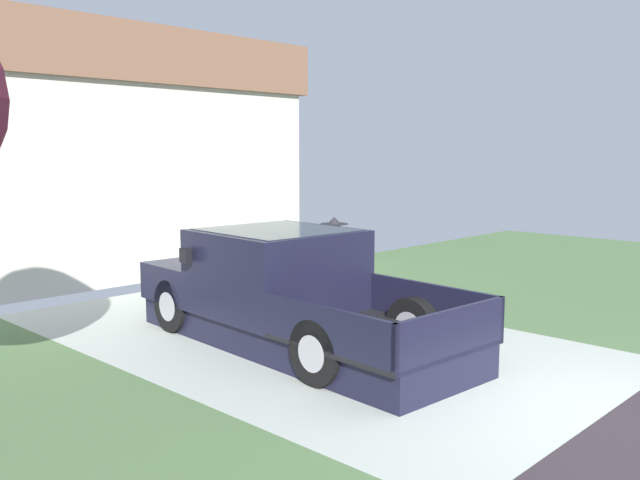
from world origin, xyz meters
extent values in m
cube|color=#B0B9AD|center=(0.00, 4.50, -0.03)|extent=(5.20, 9.00, 0.06)
cube|color=#507043|center=(8.60, 4.50, -0.03)|extent=(12.00, 9.00, 0.06)
cube|color=black|center=(-0.33, 4.13, 0.21)|extent=(2.17, 5.48, 0.42)
cube|color=black|center=(-0.30, 4.58, 1.02)|extent=(2.10, 2.10, 1.19)
cube|color=#1E2833|center=(-0.30, 4.58, 1.37)|extent=(1.85, 1.93, 0.50)
cube|color=black|center=(-0.19, 6.19, 0.70)|extent=(2.05, 1.38, 0.57)
cube|color=black|center=(-0.44, 2.52, 0.45)|extent=(2.11, 2.27, 0.06)
cube|color=black|center=(-1.39, 2.58, 0.71)|extent=(0.20, 2.15, 0.58)
cube|color=black|center=(0.52, 2.46, 0.71)|extent=(0.20, 2.15, 0.58)
cube|color=black|center=(-0.50, 1.48, 0.71)|extent=(1.98, 0.19, 0.58)
cube|color=black|center=(-1.34, 5.34, 1.28)|extent=(0.11, 0.19, 0.20)
cylinder|color=black|center=(-1.06, 6.06, 0.40)|extent=(0.31, 0.82, 0.80)
cylinder|color=#9E9EA3|center=(-1.06, 6.06, 0.40)|extent=(0.31, 0.46, 0.44)
cylinder|color=black|center=(0.65, 5.94, 0.40)|extent=(0.31, 0.82, 0.80)
cylinder|color=#9E9EA3|center=(0.65, 5.94, 0.40)|extent=(0.31, 0.46, 0.44)
cylinder|color=black|center=(-1.28, 2.79, 0.40)|extent=(0.31, 0.82, 0.80)
cylinder|color=#9E9EA3|center=(-1.28, 2.79, 0.40)|extent=(0.31, 0.46, 0.44)
cylinder|color=black|center=(0.43, 2.68, 0.40)|extent=(0.31, 0.82, 0.80)
cylinder|color=#9E9EA3|center=(0.43, 2.68, 0.40)|extent=(0.31, 0.46, 0.44)
cylinder|color=#333842|center=(1.34, 4.93, 0.42)|extent=(0.13, 0.13, 0.84)
cylinder|color=#333842|center=(1.06, 4.76, 0.42)|extent=(0.13, 0.13, 0.84)
cylinder|color=#E55959|center=(1.20, 4.84, 1.10)|extent=(0.29, 0.29, 0.58)
cylinder|color=tan|center=(1.34, 4.93, 1.06)|extent=(0.09, 0.09, 0.60)
cylinder|color=tan|center=(1.06, 4.75, 1.06)|extent=(0.09, 0.09, 0.60)
sphere|color=tan|center=(1.20, 4.84, 1.52)|extent=(0.21, 0.21, 0.21)
cylinder|color=#232328|center=(1.20, 4.84, 1.56)|extent=(0.45, 0.45, 0.01)
cone|color=#232328|center=(1.20, 4.84, 1.62)|extent=(0.22, 0.22, 0.12)
cube|color=#B24C56|center=(1.41, 4.57, 0.09)|extent=(0.32, 0.17, 0.18)
torus|color=#B24C56|center=(1.41, 4.57, 0.23)|extent=(0.29, 0.02, 0.29)
cube|color=beige|center=(0.68, 13.12, 2.05)|extent=(9.15, 6.65, 4.11)
cube|color=brown|center=(0.68, 13.12, 4.70)|extent=(9.52, 6.92, 1.18)
cube|color=silver|center=(2.11, 9.76, 1.06)|extent=(2.68, 0.06, 2.12)
cube|color=#286B38|center=(3.24, 8.13, 0.54)|extent=(0.58, 0.68, 0.90)
cube|color=#1C4A27|center=(3.24, 8.13, 1.04)|extent=(0.60, 0.71, 0.10)
cylinder|color=black|center=(3.02, 7.86, 0.09)|extent=(0.05, 0.18, 0.18)
cylinder|color=black|center=(3.46, 7.86, 0.09)|extent=(0.05, 0.18, 0.18)
camera|label=1|loc=(-6.85, -2.58, 2.73)|focal=38.32mm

